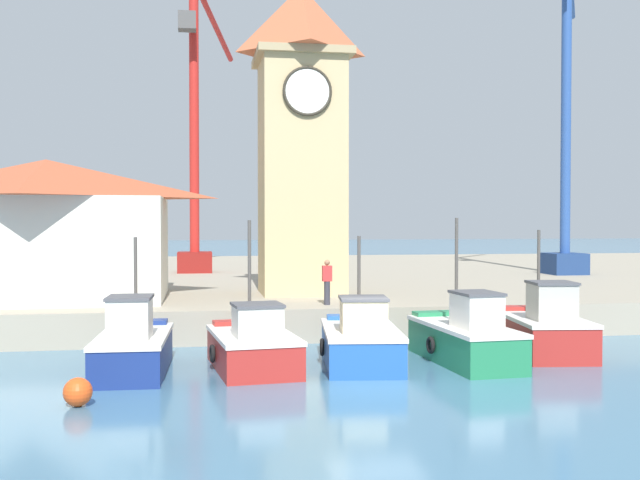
{
  "coord_description": "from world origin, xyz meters",
  "views": [
    {
      "loc": [
        -4.66,
        -19.17,
        4.19
      ],
      "look_at": [
        -0.2,
        8.02,
        3.5
      ],
      "focal_mm": 42.0,
      "sensor_mm": 36.0,
      "label": 1
    }
  ],
  "objects_px": {
    "mooring_buoy": "(78,392)",
    "warehouse_left": "(46,228)",
    "port_crane_far": "(196,158)",
    "dock_worker_near_tower": "(327,281)",
    "clock_tower": "(301,132)",
    "port_crane_near": "(566,135)",
    "fishing_boat_far_left": "(133,347)",
    "fishing_boat_center": "(544,330)",
    "fishing_boat_left_outer": "(253,346)",
    "fishing_boat_mid_left": "(465,338)",
    "fishing_boat_left_inner": "(361,341)"
  },
  "relations": [
    {
      "from": "mooring_buoy",
      "to": "warehouse_left",
      "type": "bearing_deg",
      "value": 103.63
    },
    {
      "from": "port_crane_far",
      "to": "dock_worker_near_tower",
      "type": "distance_m",
      "value": 19.96
    },
    {
      "from": "clock_tower",
      "to": "port_crane_near",
      "type": "xyz_separation_m",
      "value": [
        16.49,
        9.12,
        1.2
      ]
    },
    {
      "from": "fishing_boat_far_left",
      "to": "fishing_boat_center",
      "type": "height_order",
      "value": "fishing_boat_center"
    },
    {
      "from": "fishing_boat_left_outer",
      "to": "dock_worker_near_tower",
      "type": "bearing_deg",
      "value": 60.45
    },
    {
      "from": "fishing_boat_mid_left",
      "to": "port_crane_near",
      "type": "relative_size",
      "value": 0.25
    },
    {
      "from": "mooring_buoy",
      "to": "clock_tower",
      "type": "bearing_deg",
      "value": 62.39
    },
    {
      "from": "clock_tower",
      "to": "port_crane_far",
      "type": "xyz_separation_m",
      "value": [
        -4.33,
        14.17,
        0.06
      ]
    },
    {
      "from": "fishing_boat_left_inner",
      "to": "port_crane_near",
      "type": "relative_size",
      "value": 0.24
    },
    {
      "from": "fishing_boat_left_inner",
      "to": "port_crane_far",
      "type": "bearing_deg",
      "value": 101.32
    },
    {
      "from": "fishing_boat_far_left",
      "to": "warehouse_left",
      "type": "bearing_deg",
      "value": 113.94
    },
    {
      "from": "warehouse_left",
      "to": "mooring_buoy",
      "type": "distance_m",
      "value": 13.44
    },
    {
      "from": "port_crane_far",
      "to": "dock_worker_near_tower",
      "type": "relative_size",
      "value": 10.7
    },
    {
      "from": "port_crane_near",
      "to": "clock_tower",
      "type": "bearing_deg",
      "value": -151.04
    },
    {
      "from": "fishing_boat_far_left",
      "to": "fishing_boat_center",
      "type": "relative_size",
      "value": 1.05
    },
    {
      "from": "fishing_boat_mid_left",
      "to": "mooring_buoy",
      "type": "distance_m",
      "value": 11.08
    },
    {
      "from": "fishing_boat_far_left",
      "to": "fishing_boat_left_outer",
      "type": "distance_m",
      "value": 3.3
    },
    {
      "from": "fishing_boat_center",
      "to": "mooring_buoy",
      "type": "height_order",
      "value": "fishing_boat_center"
    },
    {
      "from": "fishing_boat_center",
      "to": "fishing_boat_left_outer",
      "type": "bearing_deg",
      "value": -174.65
    },
    {
      "from": "port_crane_near",
      "to": "dock_worker_near_tower",
      "type": "bearing_deg",
      "value": -140.25
    },
    {
      "from": "fishing_boat_mid_left",
      "to": "mooring_buoy",
      "type": "bearing_deg",
      "value": -161.28
    },
    {
      "from": "fishing_boat_left_inner",
      "to": "warehouse_left",
      "type": "distance_m",
      "value": 14.05
    },
    {
      "from": "fishing_boat_far_left",
      "to": "port_crane_near",
      "type": "xyz_separation_m",
      "value": [
        22.51,
        18.76,
        8.37
      ]
    },
    {
      "from": "fishing_boat_left_inner",
      "to": "dock_worker_near_tower",
      "type": "height_order",
      "value": "fishing_boat_left_inner"
    },
    {
      "from": "mooring_buoy",
      "to": "fishing_boat_left_outer",
      "type": "bearing_deg",
      "value": 40.23
    },
    {
      "from": "fishing_boat_left_outer",
      "to": "mooring_buoy",
      "type": "bearing_deg",
      "value": -139.77
    },
    {
      "from": "fishing_boat_mid_left",
      "to": "warehouse_left",
      "type": "relative_size",
      "value": 0.53
    },
    {
      "from": "fishing_boat_far_left",
      "to": "fishing_boat_center",
      "type": "bearing_deg",
      "value": 3.65
    },
    {
      "from": "fishing_boat_left_outer",
      "to": "warehouse_left",
      "type": "relative_size",
      "value": 0.46
    },
    {
      "from": "port_crane_far",
      "to": "warehouse_left",
      "type": "bearing_deg",
      "value": -110.87
    },
    {
      "from": "fishing_boat_far_left",
      "to": "port_crane_far",
      "type": "height_order",
      "value": "port_crane_far"
    },
    {
      "from": "warehouse_left",
      "to": "fishing_boat_center",
      "type": "bearing_deg",
      "value": -26.37
    },
    {
      "from": "port_crane_near",
      "to": "dock_worker_near_tower",
      "type": "relative_size",
      "value": 12.07
    },
    {
      "from": "fishing_boat_mid_left",
      "to": "fishing_boat_left_outer",
      "type": "bearing_deg",
      "value": 179.86
    },
    {
      "from": "clock_tower",
      "to": "port_crane_near",
      "type": "relative_size",
      "value": 0.73
    },
    {
      "from": "fishing_boat_left_outer",
      "to": "port_crane_near",
      "type": "distance_m",
      "value": 28.19
    },
    {
      "from": "clock_tower",
      "to": "mooring_buoy",
      "type": "relative_size",
      "value": 21.79
    },
    {
      "from": "port_crane_far",
      "to": "mooring_buoy",
      "type": "xyz_separation_m",
      "value": [
        -2.61,
        -27.45,
        -7.63
      ]
    },
    {
      "from": "fishing_boat_left_outer",
      "to": "port_crane_near",
      "type": "xyz_separation_m",
      "value": [
        19.21,
        18.83,
        8.42
      ]
    },
    {
      "from": "fishing_boat_mid_left",
      "to": "port_crane_near",
      "type": "bearing_deg",
      "value": 55.52
    },
    {
      "from": "fishing_boat_far_left",
      "to": "clock_tower",
      "type": "xyz_separation_m",
      "value": [
        6.02,
        9.64,
        7.16
      ]
    },
    {
      "from": "fishing_boat_left_inner",
      "to": "port_crane_far",
      "type": "xyz_separation_m",
      "value": [
        -4.75,
        23.73,
        7.25
      ]
    },
    {
      "from": "mooring_buoy",
      "to": "dock_worker_near_tower",
      "type": "bearing_deg",
      "value": 50.93
    },
    {
      "from": "fishing_boat_mid_left",
      "to": "port_crane_near",
      "type": "xyz_separation_m",
      "value": [
        12.94,
        18.84,
        8.35
      ]
    },
    {
      "from": "warehouse_left",
      "to": "port_crane_near",
      "type": "xyz_separation_m",
      "value": [
        26.48,
        9.81,
        5.16
      ]
    },
    {
      "from": "fishing_boat_center",
      "to": "fishing_boat_far_left",
      "type": "bearing_deg",
      "value": -176.35
    },
    {
      "from": "fishing_boat_left_inner",
      "to": "mooring_buoy",
      "type": "relative_size",
      "value": 7.05
    },
    {
      "from": "warehouse_left",
      "to": "dock_worker_near_tower",
      "type": "bearing_deg",
      "value": -19.31
    },
    {
      "from": "port_crane_far",
      "to": "fishing_boat_left_outer",
      "type": "bearing_deg",
      "value": -86.15
    },
    {
      "from": "clock_tower",
      "to": "warehouse_left",
      "type": "bearing_deg",
      "value": -176.07
    }
  ]
}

